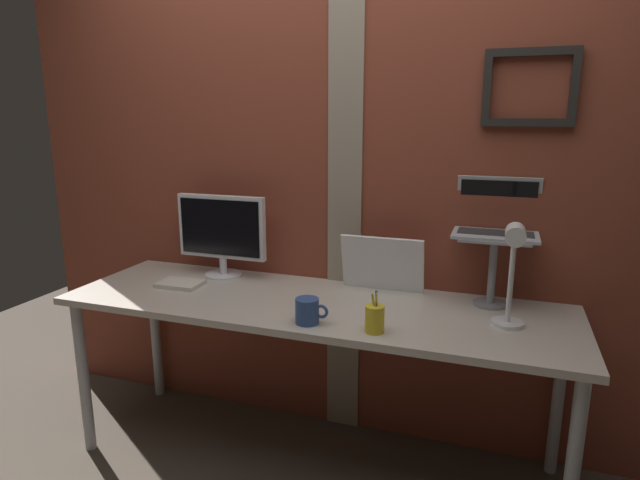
{
  "coord_description": "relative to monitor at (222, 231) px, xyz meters",
  "views": [
    {
      "loc": [
        0.76,
        -1.96,
        1.54
      ],
      "look_at": [
        0.02,
        0.15,
        1.02
      ],
      "focal_mm": 29.65,
      "sensor_mm": 36.0,
      "label": 1
    }
  ],
  "objects": [
    {
      "name": "paper_clutter_stack",
      "position": [
        -0.11,
        -0.21,
        -0.22
      ],
      "size": [
        0.2,
        0.14,
        0.02
      ],
      "primitive_type": "cube",
      "rotation": [
        0.0,
        0.0,
        0.02
      ],
      "color": "silver",
      "rests_on": "desk"
    },
    {
      "name": "laptop_stand",
      "position": [
        1.27,
        0.0,
        -0.03
      ],
      "size": [
        0.28,
        0.22,
        0.3
      ],
      "color": "gray",
      "rests_on": "desk"
    },
    {
      "name": "coffee_mug",
      "position": [
        0.61,
        -0.44,
        -0.18
      ],
      "size": [
        0.13,
        0.09,
        0.1
      ],
      "color": "#2D4C8C",
      "rests_on": "desk"
    },
    {
      "name": "brick_wall_back",
      "position": [
        0.53,
        0.18,
        0.31
      ],
      "size": [
        3.32,
        0.16,
        2.62
      ],
      "color": "brown",
      "rests_on": "ground_plane"
    },
    {
      "name": "desk",
      "position": [
        0.55,
        -0.21,
        -0.3
      ],
      "size": [
        2.18,
        0.66,
        0.77
      ],
      "color": "beige",
      "rests_on": "ground_plane"
    },
    {
      "name": "monitor",
      "position": [
        0.0,
        0.0,
        0.0
      ],
      "size": [
        0.46,
        0.18,
        0.4
      ],
      "color": "white",
      "rests_on": "desk"
    },
    {
      "name": "ground_plane",
      "position": [
        0.52,
        -0.26,
        -1.0
      ],
      "size": [
        6.0,
        6.0,
        0.0
      ],
      "primitive_type": "plane",
      "color": "#4C4238"
    },
    {
      "name": "whiteboard_panel",
      "position": [
        0.79,
        0.03,
        -0.1
      ],
      "size": [
        0.37,
        0.08,
        0.26
      ],
      "primitive_type": "cube",
      "rotation": [
        0.24,
        0.0,
        0.0
      ],
      "color": "white",
      "rests_on": "desk"
    },
    {
      "name": "pen_cup",
      "position": [
        0.87,
        -0.44,
        -0.18
      ],
      "size": [
        0.07,
        0.07,
        0.16
      ],
      "color": "yellow",
      "rests_on": "desk"
    },
    {
      "name": "desk_lamp",
      "position": [
        1.34,
        -0.26,
        0.02
      ],
      "size": [
        0.12,
        0.2,
        0.41
      ],
      "color": "white",
      "rests_on": "desk"
    },
    {
      "name": "laptop",
      "position": [
        1.27,
        0.07,
        0.13
      ],
      "size": [
        0.34,
        0.27,
        0.23
      ],
      "color": "#ADB2B7",
      "rests_on": "laptop_stand"
    }
  ]
}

